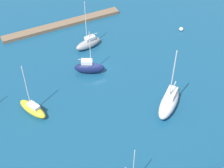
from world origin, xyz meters
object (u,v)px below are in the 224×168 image
at_px(sailboat_yellow_along_channel, 33,109).
at_px(sailboat_gray_lone_north, 88,43).
at_px(sailboat_navy_near_pier, 89,67).
at_px(sailboat_white_outer_mooring, 169,102).
at_px(pier_dock, 63,24).
at_px(mooring_buoy_white, 181,29).

distance_m(sailboat_yellow_along_channel, sailboat_gray_lone_north, 19.62).
bearing_deg(sailboat_navy_near_pier, sailboat_white_outer_mooring, -32.86).
bearing_deg(sailboat_gray_lone_north, sailboat_navy_near_pier, 57.93).
bearing_deg(pier_dock, sailboat_gray_lone_north, 101.72).
relative_size(sailboat_white_outer_mooring, mooring_buoy_white, 14.28).
distance_m(sailboat_gray_lone_north, mooring_buoy_white, 20.56).
height_order(sailboat_white_outer_mooring, mooring_buoy_white, sailboat_white_outer_mooring).
relative_size(sailboat_navy_near_pier, mooring_buoy_white, 10.45).
bearing_deg(sailboat_navy_near_pier, sailboat_yellow_along_channel, -129.94).
distance_m(pier_dock, sailboat_yellow_along_channel, 25.72).
relative_size(sailboat_gray_lone_north, mooring_buoy_white, 12.14).
xyz_separation_m(sailboat_white_outer_mooring, mooring_buoy_white, (-14.95, -17.92, -1.07)).
bearing_deg(mooring_buoy_white, sailboat_navy_near_pier, 9.10).
bearing_deg(pier_dock, sailboat_yellow_along_channel, 58.97).
relative_size(sailboat_yellow_along_channel, sailboat_white_outer_mooring, 0.80).
xyz_separation_m(sailboat_gray_lone_north, mooring_buoy_white, (-20.27, 3.40, -0.62)).
relative_size(pier_dock, sailboat_navy_near_pier, 2.94).
bearing_deg(mooring_buoy_white, sailboat_yellow_along_channel, 14.10).
distance_m(sailboat_yellow_along_channel, sailboat_white_outer_mooring, 22.47).
distance_m(sailboat_white_outer_mooring, mooring_buoy_white, 23.36).
bearing_deg(mooring_buoy_white, sailboat_white_outer_mooring, 50.15).
distance_m(sailboat_white_outer_mooring, sailboat_gray_lone_north, 21.98).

